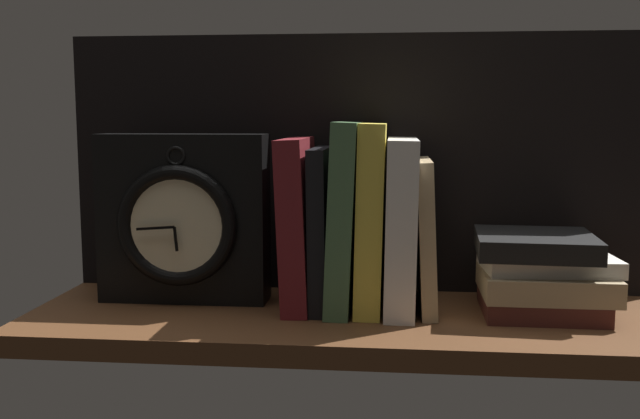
{
  "coord_description": "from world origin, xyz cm",
  "views": [
    {
      "loc": [
        4.66,
        -83.15,
        23.11
      ],
      "look_at": [
        -4.21,
        3.44,
        11.9
      ],
      "focal_mm": 40.36,
      "sensor_mm": 36.0,
      "label": 1
    }
  ],
  "objects_px": {
    "book_yellow_seinlanguage": "(371,216)",
    "book_white_catcher": "(401,224)",
    "framed_clock": "(183,219)",
    "book_stack_side": "(542,274)",
    "book_maroon_dawkins": "(298,222)",
    "book_tan_shortstories": "(425,234)",
    "book_black_skeptic": "(322,227)",
    "book_green_romantic": "(344,215)"
  },
  "relations": [
    {
      "from": "framed_clock",
      "to": "book_tan_shortstories",
      "type": "bearing_deg",
      "value": -0.31
    },
    {
      "from": "book_yellow_seinlanguage",
      "to": "book_stack_side",
      "type": "xyz_separation_m",
      "value": [
        0.2,
        -0.01,
        -0.06
      ]
    },
    {
      "from": "book_black_skeptic",
      "to": "book_yellow_seinlanguage",
      "type": "distance_m",
      "value": 0.06
    },
    {
      "from": "book_maroon_dawkins",
      "to": "book_black_skeptic",
      "type": "distance_m",
      "value": 0.03
    },
    {
      "from": "book_black_skeptic",
      "to": "book_yellow_seinlanguage",
      "type": "height_order",
      "value": "book_yellow_seinlanguage"
    },
    {
      "from": "framed_clock",
      "to": "book_stack_side",
      "type": "distance_m",
      "value": 0.44
    },
    {
      "from": "book_black_skeptic",
      "to": "framed_clock",
      "type": "distance_m",
      "value": 0.17
    },
    {
      "from": "book_black_skeptic",
      "to": "framed_clock",
      "type": "bearing_deg",
      "value": 179.47
    },
    {
      "from": "book_green_romantic",
      "to": "book_white_catcher",
      "type": "height_order",
      "value": "book_green_romantic"
    },
    {
      "from": "book_tan_shortstories",
      "to": "book_stack_side",
      "type": "bearing_deg",
      "value": -4.5
    },
    {
      "from": "book_white_catcher",
      "to": "book_stack_side",
      "type": "relative_size",
      "value": 1.25
    },
    {
      "from": "book_black_skeptic",
      "to": "book_maroon_dawkins",
      "type": "bearing_deg",
      "value": 180.0
    },
    {
      "from": "book_white_catcher",
      "to": "book_tan_shortstories",
      "type": "height_order",
      "value": "book_white_catcher"
    },
    {
      "from": "book_maroon_dawkins",
      "to": "book_yellow_seinlanguage",
      "type": "distance_m",
      "value": 0.09
    },
    {
      "from": "book_white_catcher",
      "to": "book_stack_side",
      "type": "bearing_deg",
      "value": -3.7
    },
    {
      "from": "book_green_romantic",
      "to": "book_white_catcher",
      "type": "bearing_deg",
      "value": 0.0
    },
    {
      "from": "book_black_skeptic",
      "to": "book_tan_shortstories",
      "type": "bearing_deg",
      "value": 0.0
    },
    {
      "from": "book_maroon_dawkins",
      "to": "book_stack_side",
      "type": "distance_m",
      "value": 0.3
    },
    {
      "from": "book_maroon_dawkins",
      "to": "book_stack_side",
      "type": "height_order",
      "value": "book_maroon_dawkins"
    },
    {
      "from": "book_maroon_dawkins",
      "to": "book_stack_side",
      "type": "bearing_deg",
      "value": -2.12
    },
    {
      "from": "book_yellow_seinlanguage",
      "to": "framed_clock",
      "type": "xyz_separation_m",
      "value": [
        -0.23,
        0.0,
        -0.01
      ]
    },
    {
      "from": "book_white_catcher",
      "to": "framed_clock",
      "type": "relative_size",
      "value": 0.98
    },
    {
      "from": "book_green_romantic",
      "to": "book_stack_side",
      "type": "bearing_deg",
      "value": -2.62
    },
    {
      "from": "book_maroon_dawkins",
      "to": "book_yellow_seinlanguage",
      "type": "bearing_deg",
      "value": 0.0
    },
    {
      "from": "book_maroon_dawkins",
      "to": "book_yellow_seinlanguage",
      "type": "relative_size",
      "value": 0.92
    },
    {
      "from": "book_yellow_seinlanguage",
      "to": "book_white_catcher",
      "type": "xyz_separation_m",
      "value": [
        0.04,
        0.0,
        -0.01
      ]
    },
    {
      "from": "book_yellow_seinlanguage",
      "to": "framed_clock",
      "type": "height_order",
      "value": "book_yellow_seinlanguage"
    },
    {
      "from": "book_maroon_dawkins",
      "to": "framed_clock",
      "type": "distance_m",
      "value": 0.15
    },
    {
      "from": "book_tan_shortstories",
      "to": "book_yellow_seinlanguage",
      "type": "bearing_deg",
      "value": 180.0
    },
    {
      "from": "book_black_skeptic",
      "to": "book_white_catcher",
      "type": "relative_size",
      "value": 0.95
    },
    {
      "from": "book_white_catcher",
      "to": "book_maroon_dawkins",
      "type": "bearing_deg",
      "value": 180.0
    },
    {
      "from": "book_yellow_seinlanguage",
      "to": "book_stack_side",
      "type": "relative_size",
      "value": 1.36
    },
    {
      "from": "book_maroon_dawkins",
      "to": "book_tan_shortstories",
      "type": "xyz_separation_m",
      "value": [
        0.15,
        0.0,
        -0.01
      ]
    },
    {
      "from": "book_maroon_dawkins",
      "to": "book_stack_side",
      "type": "relative_size",
      "value": 1.25
    },
    {
      "from": "book_stack_side",
      "to": "book_maroon_dawkins",
      "type": "bearing_deg",
      "value": 177.88
    },
    {
      "from": "book_white_catcher",
      "to": "framed_clock",
      "type": "distance_m",
      "value": 0.27
    },
    {
      "from": "book_green_romantic",
      "to": "book_maroon_dawkins",
      "type": "bearing_deg",
      "value": 180.0
    },
    {
      "from": "book_white_catcher",
      "to": "book_stack_side",
      "type": "xyz_separation_m",
      "value": [
        0.17,
        -0.01,
        -0.06
      ]
    },
    {
      "from": "book_stack_side",
      "to": "framed_clock",
      "type": "bearing_deg",
      "value": 178.38
    },
    {
      "from": "book_tan_shortstories",
      "to": "book_white_catcher",
      "type": "bearing_deg",
      "value": 180.0
    },
    {
      "from": "framed_clock",
      "to": "book_stack_side",
      "type": "bearing_deg",
      "value": -1.62
    },
    {
      "from": "book_maroon_dawkins",
      "to": "book_tan_shortstories",
      "type": "bearing_deg",
      "value": 0.0
    }
  ]
}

